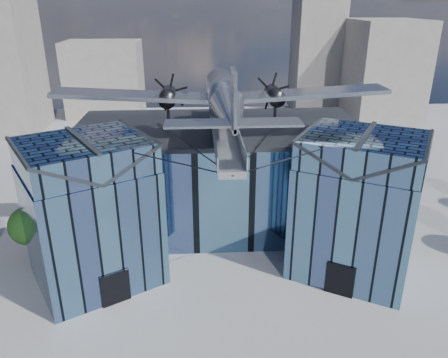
{
  "coord_description": "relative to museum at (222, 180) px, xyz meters",
  "views": [
    {
      "loc": [
        -2.02,
        -31.81,
        21.13
      ],
      "look_at": [
        0.0,
        2.0,
        7.2
      ],
      "focal_mm": 35.0,
      "sensor_mm": 36.0,
      "label": 1
    }
  ],
  "objects": [
    {
      "name": "museum",
      "position": [
        0.0,
        0.0,
        0.0
      ],
      "size": [
        32.88,
        24.5,
        17.6
      ],
      "color": "#476991",
      "rests_on": "ground"
    },
    {
      "name": "ground_plane",
      "position": [
        -0.0,
        -5.82,
        -5.54
      ],
      "size": [
        120.0,
        120.0,
        0.0
      ],
      "primitive_type": "plane",
      "color": "gray"
    },
    {
      "name": "tree_plaza_w",
      "position": [
        -16.54,
        -4.22,
        -2.03
      ],
      "size": [
        4.29,
        4.29,
        5.18
      ],
      "rotation": [
        0.0,
        0.0,
        -0.37
      ],
      "color": "black",
      "rests_on": "ground"
    },
    {
      "name": "bg_towers",
      "position": [
        1.45,
        44.67,
        4.47
      ],
      "size": [
        77.0,
        24.5,
        26.0
      ],
      "color": "gray",
      "rests_on": "ground"
    }
  ]
}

